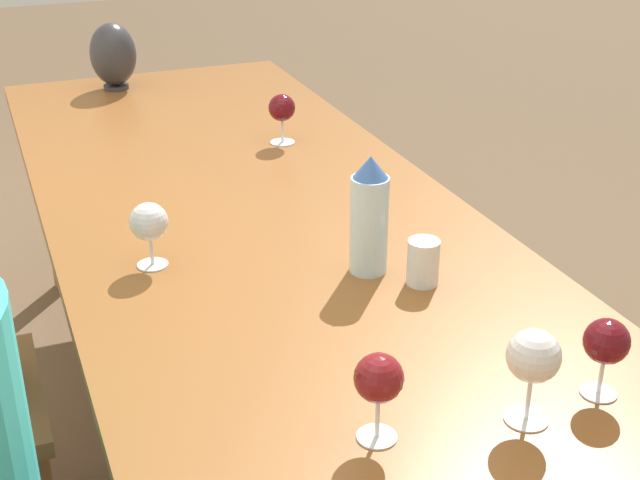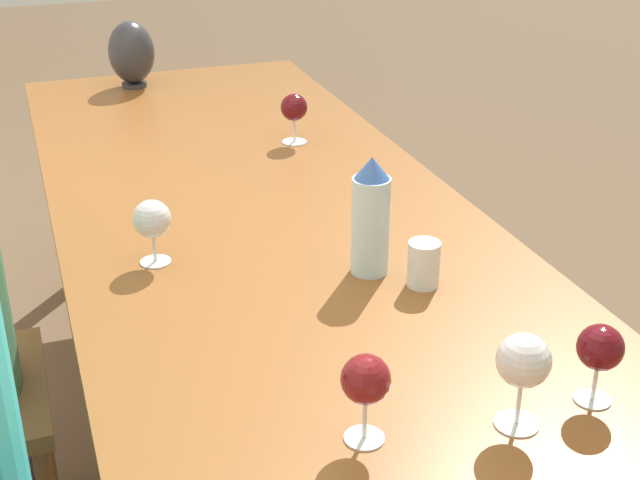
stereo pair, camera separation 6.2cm
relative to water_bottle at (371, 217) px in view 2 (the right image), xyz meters
The scene contains 9 objects.
dining_table 0.27m from the water_bottle, 35.03° to the left, with size 3.06×0.96×0.74m.
water_bottle is the anchor object (origin of this frame).
water_tumbler 0.14m from the water_bottle, 138.96° to the right, with size 0.06×0.06×0.09m.
vase 1.54m from the water_bottle, ahead, with size 0.15×0.15×0.22m.
wine_glass_2 0.55m from the water_bottle, 162.36° to the right, with size 0.07×0.07×0.14m.
wine_glass_3 0.54m from the water_bottle, behind, with size 0.08×0.08×0.16m.
wine_glass_4 0.45m from the water_bottle, 65.42° to the left, with size 0.08×0.08×0.14m.
wine_glass_5 0.54m from the water_bottle, 156.93° to the left, with size 0.07×0.07×0.14m.
wine_glass_7 0.81m from the water_bottle, ahead, with size 0.08×0.08×0.14m.
Camera 2 is at (-1.65, 0.51, 1.59)m, focal length 50.00 mm.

